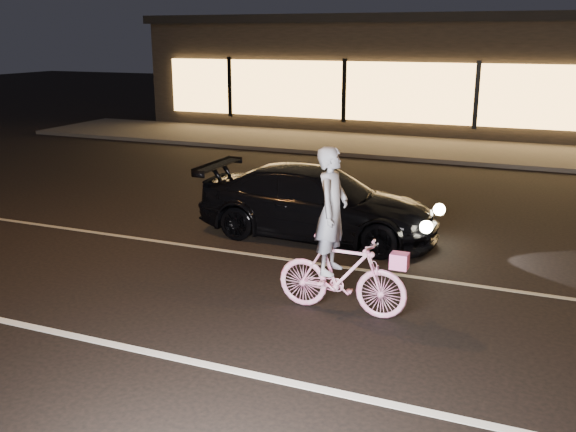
% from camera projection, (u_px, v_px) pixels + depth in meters
% --- Properties ---
extents(ground, '(90.00, 90.00, 0.00)m').
position_uv_depth(ground, '(324.00, 323.00, 8.04)').
color(ground, black).
rests_on(ground, ground).
extents(lane_stripe_near, '(60.00, 0.12, 0.01)m').
position_uv_depth(lane_stripe_near, '(277.00, 380.00, 6.71)').
color(lane_stripe_near, silver).
rests_on(lane_stripe_near, ground).
extents(lane_stripe_far, '(60.00, 0.10, 0.01)m').
position_uv_depth(lane_stripe_far, '(368.00, 271.00, 9.82)').
color(lane_stripe_far, gray).
rests_on(lane_stripe_far, ground).
extents(sidewalk, '(30.00, 4.00, 0.12)m').
position_uv_depth(sidewalk, '(465.00, 151.00, 19.58)').
color(sidewalk, '#383533').
rests_on(sidewalk, ground).
extents(storefront, '(25.40, 8.42, 4.20)m').
position_uv_depth(storefront, '(491.00, 71.00, 24.32)').
color(storefront, black).
rests_on(storefront, ground).
extents(cyclist, '(1.72, 0.59, 2.17)m').
position_uv_depth(cyclist, '(339.00, 256.00, 8.17)').
color(cyclist, '#FE47A5').
rests_on(cyclist, ground).
extents(sedan, '(4.29, 1.77, 1.24)m').
position_uv_depth(sedan, '(318.00, 203.00, 11.34)').
color(sedan, black).
rests_on(sedan, ground).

